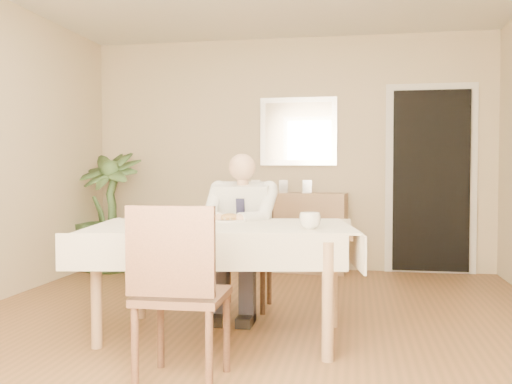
% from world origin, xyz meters
% --- Properties ---
extents(room, '(5.00, 5.02, 2.60)m').
position_xyz_m(room, '(0.00, 0.00, 1.30)').
color(room, brown).
rests_on(room, ground).
extents(window, '(1.34, 0.04, 1.44)m').
position_xyz_m(window, '(0.00, -2.47, 1.45)').
color(window, white).
rests_on(window, room).
extents(doorway, '(0.96, 0.07, 2.10)m').
position_xyz_m(doorway, '(1.55, 2.46, 1.00)').
color(doorway, white).
rests_on(doorway, ground).
extents(mirror, '(0.86, 0.04, 0.76)m').
position_xyz_m(mirror, '(0.11, 2.47, 1.55)').
color(mirror, silver).
rests_on(mirror, room).
extents(dining_table, '(1.88, 1.29, 0.75)m').
position_xyz_m(dining_table, '(-0.13, -0.24, 0.67)').
color(dining_table, '#93704C').
rests_on(dining_table, ground).
extents(chair_far, '(0.41, 0.41, 0.86)m').
position_xyz_m(chair_far, '(-0.13, 0.64, 0.48)').
color(chair_far, '#472919').
rests_on(chair_far, ground).
extents(chair_near, '(0.45, 0.45, 0.94)m').
position_xyz_m(chair_near, '(-0.14, -1.16, 0.53)').
color(chair_near, '#472919').
rests_on(chair_near, ground).
extents(seated_man, '(0.48, 0.72, 1.24)m').
position_xyz_m(seated_man, '(-0.13, 0.35, 0.69)').
color(seated_man, white).
rests_on(seated_man, ground).
extents(plate, '(0.26, 0.26, 0.02)m').
position_xyz_m(plate, '(-0.13, 0.01, 0.76)').
color(plate, white).
rests_on(plate, dining_table).
extents(food, '(0.14, 0.14, 0.06)m').
position_xyz_m(food, '(-0.13, 0.01, 0.78)').
color(food, olive).
rests_on(food, dining_table).
extents(knife, '(0.01, 0.13, 0.01)m').
position_xyz_m(knife, '(-0.09, -0.05, 0.78)').
color(knife, silver).
rests_on(knife, dining_table).
extents(fork, '(0.01, 0.13, 0.01)m').
position_xyz_m(fork, '(-0.17, -0.05, 0.78)').
color(fork, silver).
rests_on(fork, dining_table).
extents(coffee_mug, '(0.16, 0.16, 0.10)m').
position_xyz_m(coffee_mug, '(0.47, -0.41, 0.80)').
color(coffee_mug, white).
rests_on(coffee_mug, dining_table).
extents(sideboard, '(1.11, 0.47, 0.87)m').
position_xyz_m(sideboard, '(0.11, 2.32, 0.43)').
color(sideboard, '#93704C').
rests_on(sideboard, ground).
extents(photo_frame_left, '(0.10, 0.02, 0.14)m').
position_xyz_m(photo_frame_left, '(-0.35, 2.34, 0.94)').
color(photo_frame_left, silver).
rests_on(photo_frame_left, sideboard).
extents(photo_frame_center, '(0.10, 0.02, 0.14)m').
position_xyz_m(photo_frame_center, '(-0.05, 2.39, 0.94)').
color(photo_frame_center, silver).
rests_on(photo_frame_center, sideboard).
extents(photo_frame_right, '(0.10, 0.02, 0.14)m').
position_xyz_m(photo_frame_right, '(0.22, 2.37, 0.94)').
color(photo_frame_right, silver).
rests_on(photo_frame_right, sideboard).
extents(potted_palm, '(0.86, 0.86, 1.32)m').
position_xyz_m(potted_palm, '(-1.95, 2.00, 0.66)').
color(potted_palm, '#324D25').
rests_on(potted_palm, ground).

